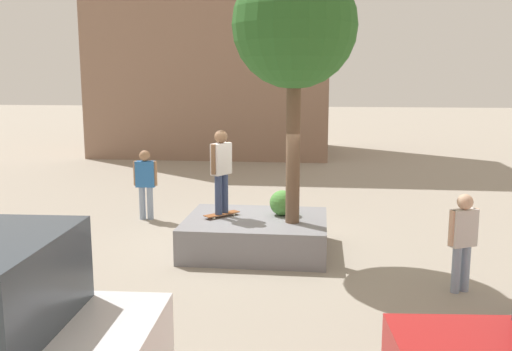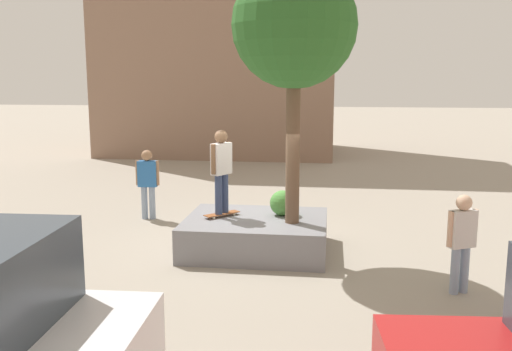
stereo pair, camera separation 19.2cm
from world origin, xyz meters
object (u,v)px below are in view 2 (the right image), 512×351
Objects in this scene: plaza_tree at (294,27)px; passerby_with_bag at (148,179)px; planter_ledge at (256,234)px; skateboarder at (221,166)px; skateboard at (222,214)px; pedestrian_crossing at (462,237)px.

plaza_tree is 5.81m from passerby_with_bag.
skateboarder reaches higher than planter_ledge.
skateboard is at bearing -2.59° from planter_ledge.
passerby_with_bag is at bearing -31.52° from pedestrian_crossing.
planter_ledge is at bearing 177.41° from skateboard.
passerby_with_bag is at bearing -43.90° from skateboard.
pedestrian_crossing reaches higher than planter_ledge.
plaza_tree is 4.06m from skateboard.
plaza_tree is (-0.77, 0.25, 4.17)m from planter_ledge.
skateboard reaches higher than planter_ledge.
pedestrian_crossing is (-4.43, 1.89, -0.81)m from skateboarder.
passerby_with_bag is (2.38, -2.29, 0.27)m from skateboard.
planter_ledge is 4.19m from pedestrian_crossing.
pedestrian_crossing is (-2.93, 1.61, -3.55)m from plaza_tree.
planter_ledge is 3.93m from passerby_with_bag.
skateboard is 3.31m from passerby_with_bag.
skateboarder is (-0.00, 0.00, 1.03)m from skateboard.
passerby_with_bag is (3.10, -2.32, 0.68)m from planter_ledge.
pedestrian_crossing reaches higher than skateboard.
plaza_tree reaches higher than pedestrian_crossing.
plaza_tree is 7.06× the size of skateboard.
planter_ledge is 1.63× the size of passerby_with_bag.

